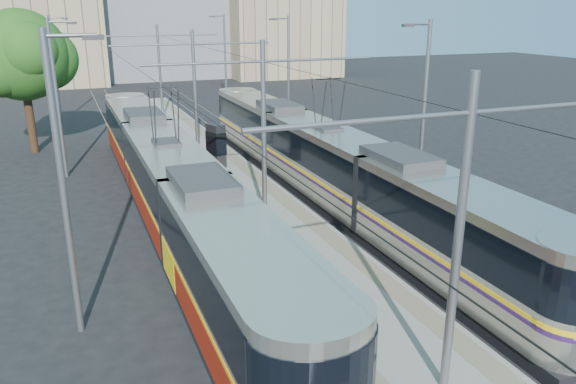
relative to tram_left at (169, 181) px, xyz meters
name	(u,v)px	position (x,y,z in m)	size (l,w,h in m)	color
ground	(358,313)	(3.60, -9.50, -1.71)	(160.00, 160.00, 0.00)	black
platform	(211,165)	(3.60, 7.50, -1.56)	(4.00, 50.00, 0.30)	gray
tactile_strip_left	(185,164)	(2.15, 7.50, -1.40)	(0.70, 50.00, 0.01)	gray
tactile_strip_right	(236,159)	(5.05, 7.50, -1.40)	(0.70, 50.00, 0.01)	gray
rails	(211,167)	(3.60, 7.50, -1.69)	(8.71, 70.00, 0.03)	gray
tram_left	(169,181)	(0.00, 0.00, 0.00)	(2.43, 30.32, 5.50)	black
tram_right	(327,160)	(7.20, 0.17, 0.15)	(2.43, 29.65, 5.50)	black
catenary	(221,92)	(3.60, 4.65, 2.82)	(9.20, 70.00, 7.00)	slate
street_lamps	(191,83)	(3.60, 11.50, 2.48)	(15.18, 38.22, 8.00)	slate
shelter	(216,145)	(3.70, 6.47, -0.20)	(0.94, 1.19, 2.31)	black
tree	(28,56)	(-5.25, 15.14, 4.03)	(5.84, 5.40, 8.49)	#382314
building_left	(27,22)	(-6.40, 50.50, 5.33)	(16.32, 12.24, 14.06)	tan
building_centre	(162,8)	(9.60, 54.50, 6.83)	(18.36, 14.28, 17.05)	slate
building_right	(280,30)	(23.60, 48.50, 4.12)	(14.28, 10.20, 11.63)	tan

